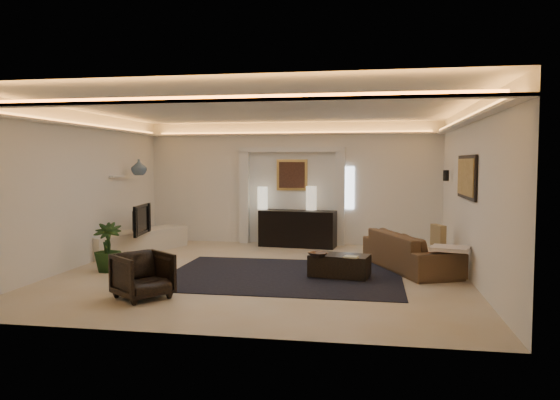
% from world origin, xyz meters
% --- Properties ---
extents(floor, '(7.00, 7.00, 0.00)m').
position_xyz_m(floor, '(0.00, 0.00, 0.00)').
color(floor, beige).
rests_on(floor, ground).
extents(ceiling, '(7.00, 7.00, 0.00)m').
position_xyz_m(ceiling, '(0.00, 0.00, 2.90)').
color(ceiling, white).
rests_on(ceiling, ground).
extents(wall_back, '(7.00, 0.00, 7.00)m').
position_xyz_m(wall_back, '(0.00, 3.50, 1.45)').
color(wall_back, white).
rests_on(wall_back, ground).
extents(wall_front, '(7.00, 0.00, 7.00)m').
position_xyz_m(wall_front, '(0.00, -3.50, 1.45)').
color(wall_front, white).
rests_on(wall_front, ground).
extents(wall_left, '(0.00, 7.00, 7.00)m').
position_xyz_m(wall_left, '(-3.50, 0.00, 1.45)').
color(wall_left, white).
rests_on(wall_left, ground).
extents(wall_right, '(0.00, 7.00, 7.00)m').
position_xyz_m(wall_right, '(3.50, 0.00, 1.45)').
color(wall_right, white).
rests_on(wall_right, ground).
extents(cove_soffit, '(7.00, 7.00, 0.04)m').
position_xyz_m(cove_soffit, '(0.00, 0.00, 2.62)').
color(cove_soffit, silver).
rests_on(cove_soffit, ceiling).
extents(daylight_slit, '(0.25, 0.03, 1.00)m').
position_xyz_m(daylight_slit, '(1.35, 3.48, 1.35)').
color(daylight_slit, white).
rests_on(daylight_slit, wall_back).
extents(area_rug, '(4.00, 3.00, 0.01)m').
position_xyz_m(area_rug, '(0.40, -0.20, 0.01)').
color(area_rug, black).
rests_on(area_rug, ground).
extents(pilaster_left, '(0.22, 0.20, 2.20)m').
position_xyz_m(pilaster_left, '(-1.15, 3.40, 1.10)').
color(pilaster_left, silver).
rests_on(pilaster_left, ground).
extents(pilaster_right, '(0.22, 0.20, 2.20)m').
position_xyz_m(pilaster_right, '(1.15, 3.40, 1.10)').
color(pilaster_right, silver).
rests_on(pilaster_right, ground).
extents(alcove_header, '(2.52, 0.20, 0.12)m').
position_xyz_m(alcove_header, '(0.00, 3.40, 2.25)').
color(alcove_header, silver).
rests_on(alcove_header, wall_back).
extents(painting_frame, '(0.74, 0.04, 0.74)m').
position_xyz_m(painting_frame, '(0.00, 3.47, 1.65)').
color(painting_frame, tan).
rests_on(painting_frame, wall_back).
extents(painting_canvas, '(0.62, 0.02, 0.62)m').
position_xyz_m(painting_canvas, '(0.00, 3.44, 1.65)').
color(painting_canvas, '#4C2D1E').
rests_on(painting_canvas, wall_back).
extents(art_panel_frame, '(0.04, 1.64, 0.74)m').
position_xyz_m(art_panel_frame, '(3.47, 0.30, 1.70)').
color(art_panel_frame, black).
rests_on(art_panel_frame, wall_right).
extents(art_panel_gold, '(0.02, 1.50, 0.62)m').
position_xyz_m(art_panel_gold, '(3.44, 0.30, 1.70)').
color(art_panel_gold, tan).
rests_on(art_panel_gold, wall_right).
extents(wall_sconce, '(0.12, 0.12, 0.22)m').
position_xyz_m(wall_sconce, '(3.38, 2.20, 1.68)').
color(wall_sconce, black).
rests_on(wall_sconce, wall_right).
extents(wall_niche, '(0.10, 0.55, 0.04)m').
position_xyz_m(wall_niche, '(-3.44, 1.40, 1.65)').
color(wall_niche, silver).
rests_on(wall_niche, wall_left).
extents(console, '(1.80, 0.73, 0.88)m').
position_xyz_m(console, '(0.20, 3.02, 0.40)').
color(console, black).
rests_on(console, ground).
extents(lamp_left, '(0.28, 0.28, 0.53)m').
position_xyz_m(lamp_left, '(-0.67, 3.25, 1.09)').
color(lamp_left, white).
rests_on(lamp_left, console).
extents(lamp_right, '(0.33, 0.33, 0.55)m').
position_xyz_m(lamp_right, '(0.49, 3.25, 1.09)').
color(lamp_right, beige).
rests_on(lamp_right, console).
extents(media_ledge, '(1.54, 2.61, 0.48)m').
position_xyz_m(media_ledge, '(-3.15, 1.68, 0.23)').
color(media_ledge, beige).
rests_on(media_ledge, ground).
extents(tv, '(1.08, 0.29, 0.62)m').
position_xyz_m(tv, '(-2.88, 1.13, 0.76)').
color(tv, black).
rests_on(tv, media_ledge).
extents(figurine, '(0.15, 0.15, 0.35)m').
position_xyz_m(figurine, '(-3.15, 2.03, 0.64)').
color(figurine, '#36281D').
rests_on(figurine, media_ledge).
extents(ginger_jar, '(0.37, 0.37, 0.35)m').
position_xyz_m(ginger_jar, '(-3.15, 1.84, 1.84)').
color(ginger_jar, '#49576F').
rests_on(ginger_jar, wall_niche).
extents(plant, '(0.61, 0.61, 0.87)m').
position_xyz_m(plant, '(-2.76, -0.38, 0.43)').
color(plant, black).
rests_on(plant, ground).
extents(sofa, '(2.48, 1.74, 0.68)m').
position_xyz_m(sofa, '(2.59, 0.73, 0.34)').
color(sofa, '#4A2C22').
rests_on(sofa, ground).
extents(throw_blanket, '(0.69, 0.62, 0.06)m').
position_xyz_m(throw_blanket, '(3.15, -0.21, 0.55)').
color(throw_blanket, white).
rests_on(throw_blanket, sofa).
extents(throw_pillow, '(0.26, 0.42, 0.41)m').
position_xyz_m(throw_pillow, '(3.15, 1.38, 0.55)').
color(throw_pillow, '#A28756').
rests_on(throw_pillow, sofa).
extents(coffee_table, '(1.07, 0.71, 0.37)m').
position_xyz_m(coffee_table, '(1.36, -0.17, 0.20)').
color(coffee_table, black).
rests_on(coffee_table, ground).
extents(bowl, '(0.40, 0.40, 0.08)m').
position_xyz_m(bowl, '(1.02, -0.44, 0.45)').
color(bowl, '#4A3325').
rests_on(bowl, coffee_table).
extents(magazine, '(0.26, 0.22, 0.03)m').
position_xyz_m(magazine, '(1.56, -0.44, 0.42)').
color(magazine, beige).
rests_on(magazine, coffee_table).
extents(armchair, '(1.00, 1.00, 0.66)m').
position_xyz_m(armchair, '(-1.34, -2.06, 0.33)').
color(armchair, '#34291B').
rests_on(armchair, ground).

